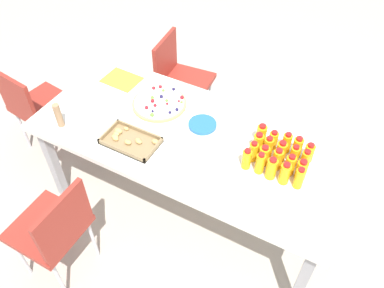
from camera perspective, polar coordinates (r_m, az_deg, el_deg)
ground_plane at (r=3.10m, az=-0.16°, el=-8.58°), size 12.00×12.00×0.00m
party_table at (r=2.57m, az=-0.19°, el=0.21°), size 2.02×0.91×0.75m
chair_far_right at (r=2.53m, az=-18.99°, el=-11.24°), size 0.40×0.40×0.83m
chair_end at (r=3.36m, az=-21.54°, el=5.26°), size 0.45×0.45×0.83m
chair_near_right at (r=3.42m, az=-1.92°, el=9.71°), size 0.44×0.44×0.83m
juice_bottle_0 at (r=2.44m, az=16.32°, el=-1.20°), size 0.06×0.06×0.13m
juice_bottle_1 at (r=2.44m, az=14.78°, el=-0.43°), size 0.06×0.06×0.15m
juice_bottle_2 at (r=2.45m, az=13.33°, el=0.16°), size 0.05×0.05×0.14m
juice_bottle_3 at (r=2.46m, az=11.49°, el=0.56°), size 0.06×0.06×0.13m
juice_bottle_4 at (r=2.47m, az=9.84°, el=1.33°), size 0.06×0.06×0.15m
juice_bottle_5 at (r=2.38m, az=15.83°, el=-2.26°), size 0.05×0.05×0.15m
juice_bottle_6 at (r=2.39m, az=14.35°, el=-1.61°), size 0.05×0.05×0.15m
juice_bottle_7 at (r=2.39m, az=12.59°, el=-1.04°), size 0.06×0.06×0.15m
juice_bottle_8 at (r=2.40m, az=10.80°, el=-0.41°), size 0.06×0.06×0.15m
juice_bottle_9 at (r=2.41m, az=9.41°, el=0.11°), size 0.06×0.06×0.15m
juice_bottle_10 at (r=2.33m, az=15.37°, el=-3.50°), size 0.06×0.06×0.14m
juice_bottle_11 at (r=2.33m, az=13.81°, el=-2.94°), size 0.06×0.06×0.15m
juice_bottle_12 at (r=2.34m, az=12.08°, el=-2.15°), size 0.06×0.06×0.15m
juice_bottle_13 at (r=2.35m, az=10.21°, el=-1.63°), size 0.06×0.06×0.14m
juice_bottle_14 at (r=2.37m, az=8.71°, el=-1.07°), size 0.05×0.05×0.14m
juice_bottle_15 at (r=2.28m, az=15.02°, el=-4.71°), size 0.05×0.05×0.15m
juice_bottle_16 at (r=2.28m, az=13.09°, el=-4.11°), size 0.06×0.06×0.15m
juice_bottle_17 at (r=2.29m, az=11.25°, el=-3.43°), size 0.06×0.06×0.15m
juice_bottle_18 at (r=2.31m, az=9.67°, el=-2.72°), size 0.05×0.05×0.15m
juice_bottle_19 at (r=2.32m, az=7.79°, el=-2.13°), size 0.05×0.05×0.14m
fruit_pizza at (r=2.74m, az=-4.66°, el=5.82°), size 0.37×0.37×0.05m
snack_tray at (r=2.51m, az=-8.82°, el=0.51°), size 0.35×0.21×0.04m
plate_stack at (r=2.58m, az=1.50°, el=2.78°), size 0.18×0.18×0.02m
napkin_stack at (r=2.72m, az=-13.97°, el=3.86°), size 0.15×0.15×0.01m
cardboard_tube at (r=2.67m, az=-18.50°, el=3.89°), size 0.04×0.04×0.17m
paper_folder at (r=3.00m, az=-9.99°, el=9.02°), size 0.27×0.21×0.01m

